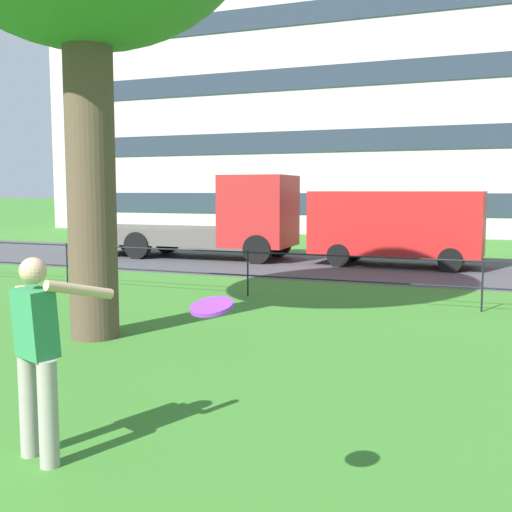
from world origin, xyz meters
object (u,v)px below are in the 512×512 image
object	(u,v)px
frisbee	(212,307)
panel_van_right	(397,224)
flatbed_truck_left	(218,222)
person_thrower	(38,352)
apartment_building_background	(319,67)

from	to	relation	value
frisbee	panel_van_right	size ratio (longest dim) A/B	0.06
flatbed_truck_left	panel_van_right	world-z (taller)	flatbed_truck_left
panel_van_right	flatbed_truck_left	bearing A→B (deg)	-179.25
person_thrower	apartment_building_background	bearing A→B (deg)	101.63
panel_van_right	frisbee	bearing A→B (deg)	-85.69
person_thrower	panel_van_right	world-z (taller)	panel_van_right
person_thrower	panel_van_right	distance (m)	14.77
flatbed_truck_left	frisbee	bearing A→B (deg)	-65.28
flatbed_truck_left	person_thrower	bearing A→B (deg)	-70.66
frisbee	apartment_building_background	distance (m)	35.64
person_thrower	flatbed_truck_left	bearing A→B (deg)	109.34
apartment_building_background	person_thrower	bearing A→B (deg)	-78.37
frisbee	flatbed_truck_left	distance (m)	16.85
frisbee	panel_van_right	distance (m)	15.42
person_thrower	frisbee	distance (m)	2.09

